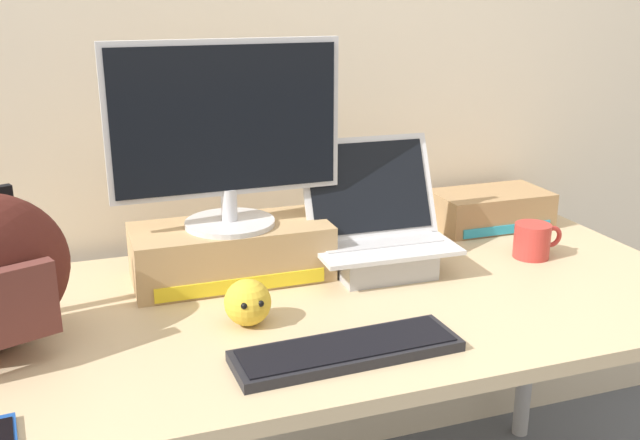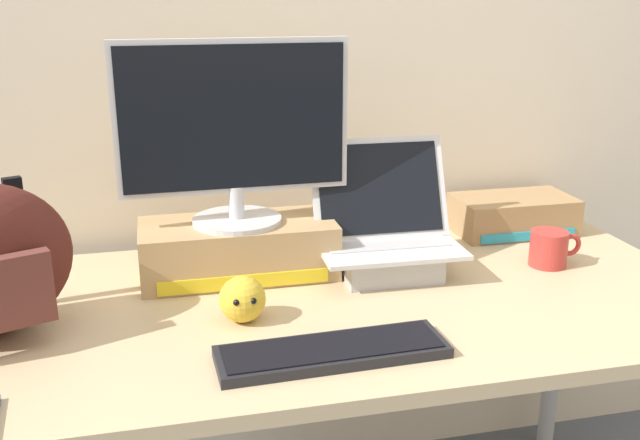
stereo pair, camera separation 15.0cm
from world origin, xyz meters
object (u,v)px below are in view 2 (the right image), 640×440
object	(u,v)px
toner_box_yellow	(238,249)
open_laptop	(385,246)
coffee_mug	(550,248)
toner_box_cyan	(513,214)
desktop_monitor	(234,132)
external_keyboard	(332,351)
plush_toy	(242,299)

from	to	relation	value
toner_box_yellow	open_laptop	distance (m)	0.35
coffee_mug	toner_box_cyan	bearing A→B (deg)	82.07
desktop_monitor	coffee_mug	distance (m)	0.81
external_keyboard	desktop_monitor	bearing A→B (deg)	102.77
external_keyboard	coffee_mug	world-z (taller)	coffee_mug
open_laptop	coffee_mug	xyz separation A→B (m)	(0.40, -0.05, -0.02)
toner_box_yellow	desktop_monitor	size ratio (longest dim) A/B	0.86
open_laptop	plush_toy	bearing A→B (deg)	-150.80
toner_box_yellow	open_laptop	xyz separation A→B (m)	(0.34, -0.06, 0.00)
toner_box_yellow	desktop_monitor	world-z (taller)	desktop_monitor
coffee_mug	toner_box_cyan	size ratio (longest dim) A/B	0.41
coffee_mug	plush_toy	bearing A→B (deg)	-169.76
open_laptop	external_keyboard	distance (m)	0.45
open_laptop	external_keyboard	xyz separation A→B (m)	(-0.23, -0.38, -0.05)
coffee_mug	plush_toy	xyz separation A→B (m)	(-0.76, -0.14, 0.00)
desktop_monitor	coffee_mug	size ratio (longest dim) A/B	3.94
open_laptop	external_keyboard	world-z (taller)	open_laptop
external_keyboard	plush_toy	xyz separation A→B (m)	(-0.14, 0.19, 0.04)
desktop_monitor	coffee_mug	world-z (taller)	desktop_monitor
coffee_mug	desktop_monitor	bearing A→B (deg)	171.36
open_laptop	plush_toy	distance (m)	0.41
open_laptop	external_keyboard	size ratio (longest dim) A/B	0.78
desktop_monitor	plush_toy	world-z (taller)	desktop_monitor
desktop_monitor	external_keyboard	world-z (taller)	desktop_monitor
toner_box_cyan	open_laptop	bearing A→B (deg)	-155.27
desktop_monitor	open_laptop	distance (m)	0.44
toner_box_cyan	coffee_mug	bearing A→B (deg)	-97.93
plush_toy	toner_box_cyan	bearing A→B (deg)	26.15
plush_toy	desktop_monitor	bearing A→B (deg)	84.72
desktop_monitor	toner_box_cyan	size ratio (longest dim) A/B	1.62
desktop_monitor	external_keyboard	size ratio (longest dim) A/B	1.21
toner_box_yellow	external_keyboard	size ratio (longest dim) A/B	1.05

